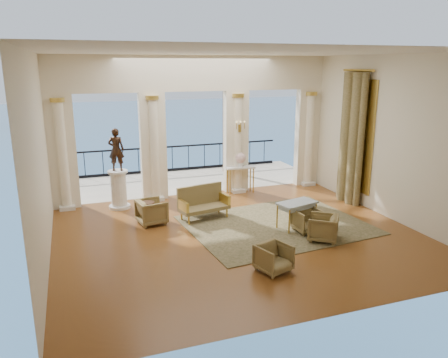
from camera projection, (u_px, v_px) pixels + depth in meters
name	position (u px, v px, depth m)	size (l,w,h in m)	color
floor	(239.00, 235.00, 11.13)	(9.00, 9.00, 0.00)	#4B2E13
room_walls	(259.00, 129.00, 9.38)	(9.00, 9.00, 9.00)	#EBE1C5
arcade	(196.00, 117.00, 13.96)	(9.00, 0.56, 4.50)	#F1E5C8
terrace	(182.00, 181.00, 16.43)	(10.00, 3.60, 0.10)	#AAA08F
balustrade	(172.00, 161.00, 17.77)	(9.00, 0.06, 1.03)	black
palm_tree	(225.00, 68.00, 16.75)	(2.00, 2.00, 4.50)	#4C3823
sea	(97.00, 133.00, 67.34)	(160.00, 160.00, 0.00)	navy
curtain	(351.00, 139.00, 13.37)	(0.33, 1.40, 4.09)	brown
window_frame	(357.00, 136.00, 13.41)	(0.04, 1.60, 3.40)	gold
wall_sconce	(240.00, 128.00, 14.21)	(0.30, 0.11, 0.33)	gold
rug	(276.00, 225.00, 11.81)	(4.65, 3.61, 0.02)	#33361D
armchair_a	(274.00, 257.00, 9.11)	(0.63, 0.59, 0.65)	#4E3F20
armchair_b	(308.00, 219.00, 11.28)	(0.65, 0.61, 0.67)	#4E3F20
armchair_c	(323.00, 227.00, 10.73)	(0.69, 0.64, 0.71)	#4E3F20
armchair_d	(152.00, 210.00, 11.86)	(0.72, 0.68, 0.75)	#4E3F20
settee	(203.00, 202.00, 12.28)	(1.49, 0.86, 0.93)	#4E3F20
game_table	(297.00, 205.00, 11.49)	(1.14, 0.81, 0.71)	#9DB1C3
pedestal	(119.00, 190.00, 13.11)	(0.64, 0.64, 1.16)	silver
statue	(116.00, 150.00, 12.80)	(0.46, 0.30, 1.27)	black
console_table	(240.00, 171.00, 14.64)	(0.99, 0.47, 0.90)	silver
urn	(241.00, 159.00, 14.54)	(0.35, 0.35, 0.47)	white
side_table	(147.00, 205.00, 11.74)	(0.39, 0.39, 0.63)	black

